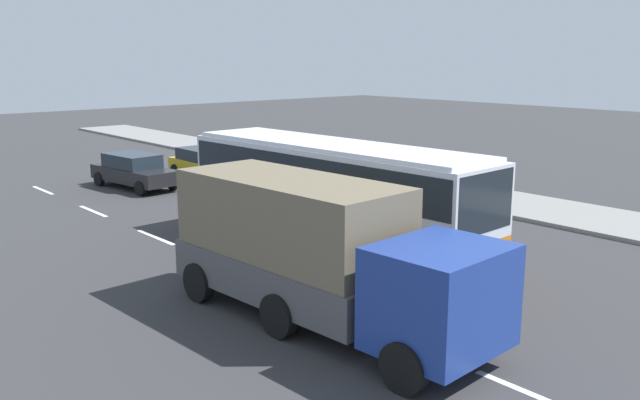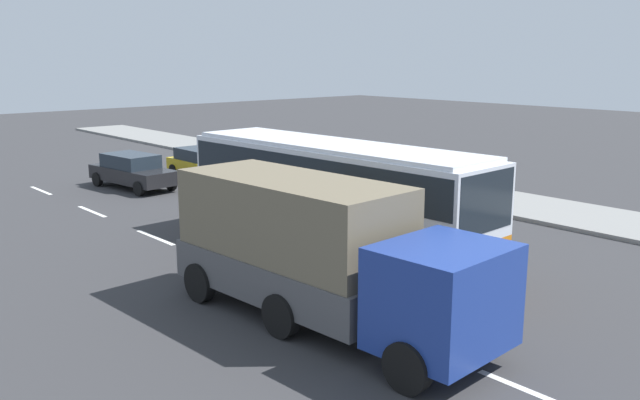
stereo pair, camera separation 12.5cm
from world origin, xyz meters
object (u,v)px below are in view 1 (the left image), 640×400
(car_black_sedan, at_px, (134,170))
(pedestrian_near_curb, at_px, (475,175))
(coach_bus, at_px, (333,185))
(car_white_minivan, at_px, (271,176))
(car_yellow_taxi, at_px, (204,163))
(cargo_truck, at_px, (317,249))

(car_black_sedan, xyz_separation_m, pedestrian_near_curb, (11.72, 9.35, 0.23))
(coach_bus, bearing_deg, car_white_minivan, 152.54)
(car_black_sedan, bearing_deg, car_white_minivan, 28.48)
(car_yellow_taxi, bearing_deg, car_white_minivan, 2.11)
(pedestrian_near_curb, bearing_deg, coach_bus, -123.04)
(coach_bus, xyz_separation_m, car_yellow_taxi, (-13.33, 3.67, -1.29))
(cargo_truck, xyz_separation_m, car_black_sedan, (-17.23, 4.02, -0.87))
(car_yellow_taxi, bearing_deg, pedestrian_near_curb, 26.99)
(cargo_truck, relative_size, car_white_minivan, 1.85)
(coach_bus, xyz_separation_m, car_white_minivan, (-8.08, 3.79, -1.25))
(coach_bus, bearing_deg, car_black_sedan, 177.41)
(car_yellow_taxi, height_order, car_white_minivan, car_white_minivan)
(coach_bus, height_order, pedestrian_near_curb, coach_bus)
(car_yellow_taxi, height_order, car_black_sedan, car_black_sedan)
(car_white_minivan, height_order, pedestrian_near_curb, pedestrian_near_curb)
(car_yellow_taxi, bearing_deg, coach_bus, -14.59)
(car_white_minivan, relative_size, pedestrian_near_curb, 2.86)
(pedestrian_near_curb, bearing_deg, car_yellow_taxi, 163.21)
(car_yellow_taxi, relative_size, pedestrian_near_curb, 2.67)
(coach_bus, xyz_separation_m, car_black_sedan, (-13.37, 0.06, -1.26))
(pedestrian_near_curb, bearing_deg, car_white_minivan, 178.20)
(coach_bus, height_order, cargo_truck, coach_bus)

